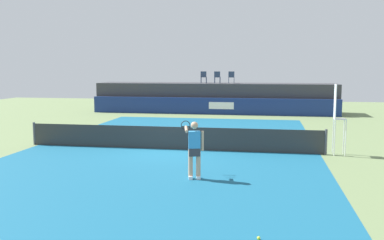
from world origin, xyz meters
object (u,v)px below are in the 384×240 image
at_px(net_post_near, 34,134).
at_px(tennis_player, 194,148).
at_px(spectator_chair_left, 217,77).
at_px(umpire_chair, 337,115).
at_px(tennis_ball, 259,238).
at_px(spectator_chair_far_left, 204,77).
at_px(net_post_far, 326,142).
at_px(spectator_chair_center, 231,77).

distance_m(net_post_near, tennis_player, 9.13).
relative_size(spectator_chair_left, tennis_player, 0.50).
xyz_separation_m(umpire_chair, tennis_player, (-4.86, -4.51, -0.63)).
height_order(net_post_near, tennis_player, tennis_player).
relative_size(spectator_chair_left, net_post_near, 0.89).
distance_m(net_post_near, tennis_ball, 13.41).
height_order(umpire_chair, tennis_player, umpire_chair).
xyz_separation_m(spectator_chair_far_left, tennis_ball, (4.66, -24.12, -2.66)).
bearing_deg(umpire_chair, tennis_ball, -107.42).
height_order(spectator_chair_far_left, tennis_ball, spectator_chair_far_left).
distance_m(net_post_far, tennis_player, 6.37).
relative_size(umpire_chair, tennis_ball, 40.59).
bearing_deg(spectator_chair_left, spectator_chair_center, 5.65).
bearing_deg(tennis_ball, net_post_far, 74.84).
bearing_deg(spectator_chair_center, spectator_chair_far_left, 176.59).
distance_m(spectator_chair_left, tennis_player, 19.60).
distance_m(spectator_chair_far_left, spectator_chair_center, 2.13).
height_order(tennis_player, tennis_ball, tennis_player).
bearing_deg(net_post_near, spectator_chair_left, 66.85).
height_order(spectator_chair_center, net_post_far, spectator_chair_center).
bearing_deg(spectator_chair_far_left, spectator_chair_center, -3.41).
height_order(umpire_chair, net_post_far, umpire_chair).
height_order(spectator_chair_far_left, umpire_chair, spectator_chair_far_left).
xyz_separation_m(net_post_far, tennis_ball, (-2.42, -8.95, -0.46)).
height_order(spectator_chair_far_left, tennis_player, spectator_chair_far_left).
relative_size(spectator_chair_center, net_post_near, 0.89).
relative_size(spectator_chair_left, tennis_ball, 13.06).
xyz_separation_m(umpire_chair, net_post_near, (-12.78, 0.00, -1.09)).
xyz_separation_m(spectator_chair_left, net_post_far, (6.01, -14.95, -2.19)).
relative_size(spectator_chair_far_left, umpire_chair, 0.32).
xyz_separation_m(spectator_chair_far_left, net_post_far, (7.08, -15.18, -2.19)).
xyz_separation_m(umpire_chair, net_post_far, (-0.38, 0.00, -1.09)).
bearing_deg(umpire_chair, spectator_chair_center, 109.54).
relative_size(spectator_chair_left, umpire_chair, 0.32).
bearing_deg(net_post_far, tennis_ball, -105.16).
bearing_deg(umpire_chair, spectator_chair_far_left, 116.19).
bearing_deg(net_post_near, spectator_chair_far_left, 70.68).
bearing_deg(spectator_chair_center, net_post_near, -116.31).
bearing_deg(net_post_far, spectator_chair_center, 108.23).
bearing_deg(spectator_chair_far_left, tennis_ball, -79.07).
bearing_deg(net_post_far, spectator_chair_left, 111.91).
bearing_deg(spectator_chair_center, spectator_chair_left, -174.35).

